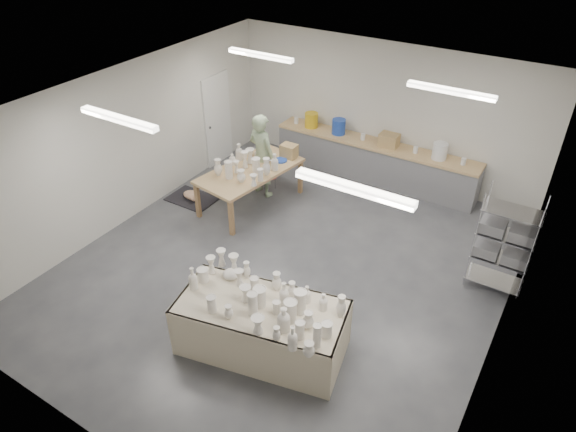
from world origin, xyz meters
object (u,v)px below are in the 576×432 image
Objects in this scene: work_table at (253,168)px; potter at (262,155)px; drying_table at (262,326)px; red_stool at (270,176)px.

work_table is 0.46m from potter.
drying_table is 3.98m from work_table.
work_table is 6.34× the size of red_stool.
drying_table is 4.40m from potter.
drying_table is at bearing -57.88° from red_stool.
drying_table is 4.60m from red_stool.
drying_table is 1.40× the size of potter.
red_stool is (-0.08, 0.72, -0.57)m from work_table.
work_table reaches higher than red_stool.
work_table is at bearing 114.74° from drying_table.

